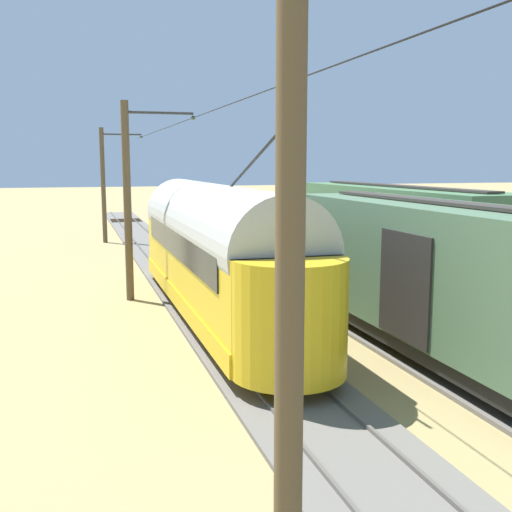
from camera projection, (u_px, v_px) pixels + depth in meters
name	position (u px, v px, depth m)	size (l,w,h in m)	color
ground_plane	(309.00, 289.00, 24.02)	(220.00, 220.00, 0.00)	#9E8956
track_streetcar_siding	(407.00, 280.00, 25.62)	(2.80, 80.00, 0.18)	#666059
track_adjacent_siding	(307.00, 286.00, 24.31)	(2.80, 80.00, 0.18)	#666059
track_third_siding	(195.00, 293.00, 23.00)	(2.80, 80.00, 0.18)	#666059
vintage_streetcar	(215.00, 248.00, 19.36)	(2.65, 16.31, 5.73)	gold
coach_adjacent	(396.00, 228.00, 26.28)	(2.96, 14.18, 3.85)	#477047
boxcar_far_siding	(458.00, 279.00, 14.65)	(2.96, 13.77, 3.85)	#4C6B4C
catenary_pole_foreground	(104.00, 183.00, 37.61)	(2.66, 0.28, 7.13)	brown
catenary_pole_mid_near	(129.00, 198.00, 21.61)	(2.66, 0.28, 7.13)	brown
catenary_pole_mid_far	(296.00, 298.00, 5.61)	(2.66, 0.28, 7.13)	brown
overhead_wire_run	(188.00, 119.00, 22.47)	(2.45, 37.84, 0.18)	black
track_end_bumper	(239.00, 245.00, 34.00)	(1.80, 0.60, 0.80)	#B2A519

